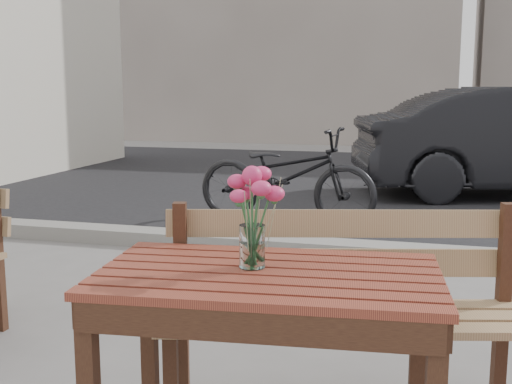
# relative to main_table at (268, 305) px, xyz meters

# --- Properties ---
(street) EXTENTS (30.00, 8.12, 0.12)m
(street) POSITION_rel_main_table_xyz_m (0.05, 4.87, -0.55)
(street) COLOR black
(street) RESTS_ON ground
(main_table) EXTENTS (1.18, 0.76, 0.69)m
(main_table) POSITION_rel_main_table_xyz_m (0.00, 0.00, 0.00)
(main_table) COLOR #551E16
(main_table) RESTS_ON ground
(main_bench) EXTENTS (1.46, 0.75, 0.87)m
(main_bench) POSITION_rel_main_table_xyz_m (0.20, 0.40, -0.05)
(main_bench) COLOR #926F4B
(main_bench) RESTS_ON ground
(main_vase) EXTENTS (0.19, 0.19, 0.34)m
(main_vase) POSITION_rel_main_table_xyz_m (-0.06, 0.03, 0.33)
(main_vase) COLOR white
(main_vase) RESTS_ON main_table
(bicycle) EXTENTS (1.81, 0.81, 0.92)m
(bicycle) POSITION_rel_main_table_xyz_m (-0.81, 3.92, -0.12)
(bicycle) COLOR black
(bicycle) RESTS_ON ground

